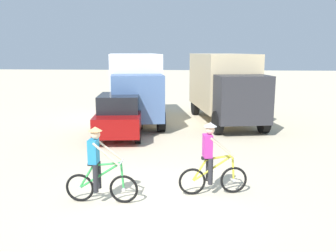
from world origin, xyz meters
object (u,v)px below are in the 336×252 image
Objects in this scene: sedan_parked at (120,115)px; box_truck_tan_camper at (225,84)px; box_truck_avon_van at (135,84)px; cyclist_orange_shirt at (98,168)px; cyclist_cowboy_hat at (211,161)px.

box_truck_tan_camper is at bearing 38.19° from sedan_parked.
box_truck_avon_van is 10.41m from cyclist_orange_shirt.
box_truck_tan_camper is 11.04m from cyclist_orange_shirt.
box_truck_tan_camper is 1.61× the size of sedan_parked.
sedan_parked is 7.06m from cyclist_cowboy_hat.
box_truck_tan_camper reaches higher than sedan_parked.
cyclist_cowboy_hat is (3.55, -6.10, -0.04)m from sedan_parked.
cyclist_cowboy_hat reaches higher than sedan_parked.
box_truck_avon_van is at bearing 110.05° from cyclist_cowboy_hat.
box_truck_tan_camper reaches higher than cyclist_cowboy_hat.
cyclist_orange_shirt and cyclist_cowboy_hat have the same top height.
box_truck_avon_van is 4.48m from box_truck_tan_camper.
cyclist_cowboy_hat is at bearing 15.41° from cyclist_orange_shirt.
sedan_parked is (-0.05, -3.50, -0.99)m from box_truck_avon_van.
cyclist_cowboy_hat is at bearing -69.95° from box_truck_avon_van.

